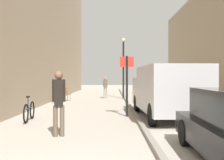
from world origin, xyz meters
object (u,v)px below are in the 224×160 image
Objects in this scene: pedestrian_mid_block at (59,99)px; pedestrian_main_foreground at (61,89)px; bicycle_leaning at (30,111)px; lamp_post at (124,64)px; delivery_van at (166,90)px; pedestrian_far_crossing at (106,86)px; cafe_chair_by_doorway at (57,95)px; street_sign_post at (127,81)px; cafe_chair_near_window at (66,93)px.

pedestrian_main_foreground is at bearing -88.60° from pedestrian_mid_block.
lamp_post is at bearing 63.14° from bicycle_leaning.
pedestrian_far_crossing is at bearing 103.38° from delivery_van.
bicycle_leaning is 1.88× the size of cafe_chair_by_doorway.
cafe_chair_by_doorway is (-4.25, 5.67, -1.00)m from street_sign_post.
pedestrian_mid_block is at bearing -46.28° from cafe_chair_by_doorway.
pedestrian_far_crossing is 1.81× the size of cafe_chair_by_doorway.
lamp_post reaches higher than pedestrian_main_foreground.
delivery_van is (5.11, -3.43, 0.13)m from pedestrian_main_foreground.
lamp_post is 5.06× the size of cafe_chair_by_doorway.
delivery_van is at bearing 177.41° from street_sign_post.
delivery_van is 2.13× the size of street_sign_post.
delivery_van is 1.69m from street_sign_post.
pedestrian_far_crossing is at bearing -76.21° from street_sign_post.
delivery_van reaches higher than cafe_chair_by_doorway.
pedestrian_main_foreground reaches higher than cafe_chair_by_doorway.
street_sign_post reaches higher than pedestrian_main_foreground.
pedestrian_main_foreground is at bearing 57.07° from cafe_chair_near_window.
cafe_chair_near_window and cafe_chair_by_doorway have the same top height.
delivery_van reaches higher than pedestrian_far_crossing.
bicycle_leaning is (-1.67, 2.57, -0.70)m from pedestrian_mid_block.
pedestrian_main_foreground is at bearing -121.62° from lamp_post.
lamp_post reaches higher than delivery_van.
cafe_chair_by_doorway is at bearing 132.18° from delivery_van.
pedestrian_mid_block is at bearing -100.56° from lamp_post.
pedestrian_mid_block is at bearing 81.79° from pedestrian_far_crossing.
pedestrian_main_foreground is 7.35m from lamp_post.
lamp_post is 11.42m from bicycle_leaning.
cafe_chair_by_doorway is (-0.31, -1.65, 0.00)m from cafe_chair_near_window.
pedestrian_main_foreground is at bearing -42.08° from cafe_chair_by_doorway.
cafe_chair_by_doorway is (-0.42, 6.81, 0.17)m from bicycle_leaning.
pedestrian_far_crossing is 11.05m from bicycle_leaning.
lamp_post is 2.69× the size of bicycle_leaning.
delivery_van is at bearing 3.74° from bicycle_leaning.
cafe_chair_near_window is at bearing -155.27° from lamp_post.
lamp_post is at bearing 55.19° from pedestrian_main_foreground.
delivery_van is (2.79, -9.83, 0.18)m from pedestrian_far_crossing.
pedestrian_far_crossing is at bearing 70.67° from bicycle_leaning.
lamp_post is (3.75, 6.09, 1.69)m from pedestrian_main_foreground.
pedestrian_mid_block is at bearing -62.30° from bicycle_leaning.
lamp_post is 6.16m from cafe_chair_by_doorway.
pedestrian_main_foreground reaches higher than cafe_chair_near_window.
delivery_van is (3.78, 3.44, 0.08)m from pedestrian_mid_block.
pedestrian_far_crossing is 2.27m from lamp_post.
bicycle_leaning is (-5.45, -0.88, -0.78)m from delivery_van.
cafe_chair_by_doorway is at bearing 88.11° from bicycle_leaning.
lamp_post is (0.26, 9.26, 1.18)m from street_sign_post.
cafe_chair_near_window is (-1.78, 11.03, -0.54)m from pedestrian_mid_block.
delivery_van reaches higher than pedestrian_main_foreground.
pedestrian_main_foreground is 4.74m from street_sign_post.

